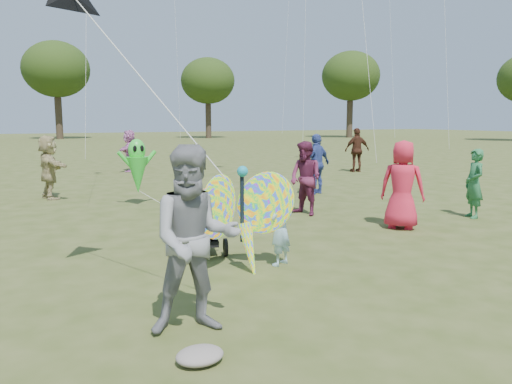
# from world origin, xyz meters

# --- Properties ---
(ground) EXTENTS (160.00, 160.00, 0.00)m
(ground) POSITION_xyz_m (0.00, 0.00, 0.00)
(ground) COLOR #51592B
(ground) RESTS_ON ground
(child_girl) EXTENTS (0.51, 0.44, 1.17)m
(child_girl) POSITION_xyz_m (-0.00, 1.06, 0.59)
(child_girl) COLOR #9EC9E0
(child_girl) RESTS_ON ground
(adult_man) EXTENTS (1.11, 0.95, 1.99)m
(adult_man) POSITION_xyz_m (-2.00, -0.65, 0.99)
(adult_man) COLOR gray
(adult_man) RESTS_ON ground
(grey_bag) EXTENTS (0.46, 0.37, 0.15)m
(grey_bag) POSITION_xyz_m (-2.22, -1.35, 0.07)
(grey_bag) COLOR gray
(grey_bag) RESTS_ON ground
(crowd_a) EXTENTS (1.01, 1.06, 1.82)m
(crowd_a) POSITION_xyz_m (3.51, 2.21, 0.91)
(crowd_a) COLOR red
(crowd_a) RESTS_ON ground
(crowd_c) EXTENTS (1.14, 0.73, 1.81)m
(crowd_c) POSITION_xyz_m (4.66, 7.07, 0.90)
(crowd_c) COLOR #374B99
(crowd_c) RESTS_ON ground
(crowd_d) EXTENTS (0.85, 1.74, 1.80)m
(crowd_d) POSITION_xyz_m (-2.63, 9.64, 0.90)
(crowd_d) COLOR tan
(crowd_d) RESTS_ON ground
(crowd_e) EXTENTS (0.86, 0.99, 1.74)m
(crowd_e) POSITION_xyz_m (2.54, 4.35, 0.87)
(crowd_e) COLOR #662241
(crowd_e) RESTS_ON ground
(crowd_f) EXTENTS (0.57, 0.68, 1.58)m
(crowd_f) POSITION_xyz_m (5.79, 2.34, 0.79)
(crowd_f) COLOR #276A3C
(crowd_f) RESTS_ON ground
(crowd_h) EXTENTS (1.17, 0.67, 1.87)m
(crowd_h) POSITION_xyz_m (9.71, 11.57, 0.93)
(crowd_h) COLOR #442316
(crowd_h) RESTS_ON ground
(crowd_j) EXTENTS (1.17, 1.72, 1.79)m
(crowd_j) POSITION_xyz_m (1.08, 16.07, 0.89)
(crowd_j) COLOR #BE6CAB
(crowd_j) RESTS_ON ground
(jogging_stroller) EXTENTS (0.67, 1.11, 1.09)m
(jogging_stroller) POSITION_xyz_m (-0.80, 2.29, 0.61)
(jogging_stroller) COLOR black
(jogging_stroller) RESTS_ON ground
(butterfly_kite) EXTENTS (1.74, 0.75, 1.78)m
(butterfly_kite) POSITION_xyz_m (-0.63, 1.00, 0.80)
(butterfly_kite) COLOR #FE2850
(butterfly_kite) RESTS_ON ground
(alien_kite) EXTENTS (1.12, 0.69, 1.74)m
(alien_kite) POSITION_xyz_m (-0.66, 7.42, 0.97)
(alien_kite) COLOR green
(alien_kite) RESTS_ON ground
(tree_line) EXTENTS (91.78, 33.60, 10.79)m
(tree_line) POSITION_xyz_m (3.67, 44.99, 6.86)
(tree_line) COLOR #3A2D21
(tree_line) RESTS_ON ground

